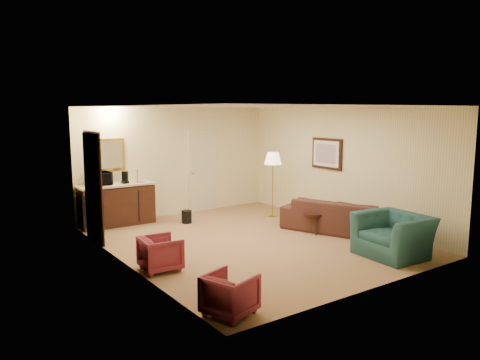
% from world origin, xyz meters
% --- Properties ---
extents(ground, '(6.00, 6.00, 0.00)m').
position_xyz_m(ground, '(0.00, 0.00, 0.00)').
color(ground, '#957A4C').
rests_on(ground, ground).
extents(room_walls, '(5.02, 6.01, 2.61)m').
position_xyz_m(room_walls, '(-0.10, 0.77, 1.72)').
color(room_walls, '#EFE9B3').
rests_on(room_walls, ground).
extents(wetbar_cabinet, '(1.64, 0.58, 0.92)m').
position_xyz_m(wetbar_cabinet, '(-1.65, 2.72, 0.46)').
color(wetbar_cabinet, '#361711').
rests_on(wetbar_cabinet, ground).
extents(sofa, '(1.52, 2.43, 0.92)m').
position_xyz_m(sofa, '(1.95, -0.52, 0.46)').
color(sofa, black).
rests_on(sofa, ground).
extents(teal_armchair, '(0.82, 1.19, 1.00)m').
position_xyz_m(teal_armchair, '(1.50, -2.20, 0.50)').
color(teal_armchair, '#1F4F4F').
rests_on(teal_armchair, ground).
extents(rose_chair_near, '(0.60, 0.64, 0.61)m').
position_xyz_m(rose_chair_near, '(-2.15, -0.56, 0.31)').
color(rose_chair_near, maroon).
rests_on(rose_chair_near, ground).
extents(rose_chair_far, '(0.69, 0.71, 0.59)m').
position_xyz_m(rose_chair_far, '(-2.15, -2.55, 0.29)').
color(rose_chair_far, maroon).
rests_on(rose_chair_far, ground).
extents(coffee_table, '(0.78, 0.57, 0.43)m').
position_xyz_m(coffee_table, '(1.59, -0.27, 0.21)').
color(coffee_table, black).
rests_on(coffee_table, ground).
extents(floor_lamp, '(0.50, 0.50, 1.55)m').
position_xyz_m(floor_lamp, '(1.70, 1.40, 0.78)').
color(floor_lamp, '#AC9239').
rests_on(floor_lamp, ground).
extents(waste_bin, '(0.27, 0.27, 0.29)m').
position_xyz_m(waste_bin, '(-0.30, 2.00, 0.14)').
color(waste_bin, black).
rests_on(waste_bin, ground).
extents(microwave, '(0.51, 0.29, 0.34)m').
position_xyz_m(microwave, '(-2.01, 2.78, 1.09)').
color(microwave, black).
rests_on(microwave, wetbar_cabinet).
extents(coffee_maker, '(0.18, 0.18, 0.27)m').
position_xyz_m(coffee_maker, '(-1.45, 2.70, 1.06)').
color(coffee_maker, black).
rests_on(coffee_maker, wetbar_cabinet).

